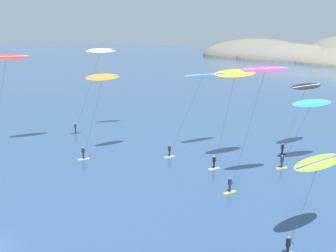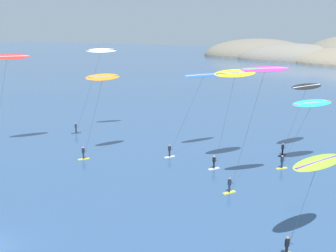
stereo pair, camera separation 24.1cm
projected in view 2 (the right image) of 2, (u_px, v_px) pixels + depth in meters
headland_island at (319, 60)px, 204.78m from camera, size 120.31×65.08×23.42m
kitesurfer_cyan at (310, 107)px, 51.51m from camera, size 5.71×6.68×8.28m
kitesurfer_lime at (316, 168)px, 32.32m from camera, size 4.06×6.61×7.29m
kitesurfer_yellow at (234, 79)px, 50.31m from camera, size 4.68×6.07×12.06m
kitesurfer_magenta at (262, 79)px, 42.56m from camera, size 5.43×5.80×13.19m
kitesurfer_blue at (201, 82)px, 56.25m from camera, size 5.59×8.04×10.95m
kitesurfer_orange at (101, 84)px, 54.66m from camera, size 3.85×5.95×11.06m
kitesurfer_white at (99, 59)px, 66.92m from camera, size 6.05×5.96×13.61m
kitesurfer_black at (305, 90)px, 57.26m from camera, size 4.48×7.68×9.41m
kitesurfer_red at (6, 63)px, 57.69m from camera, size 4.80×6.03×13.34m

